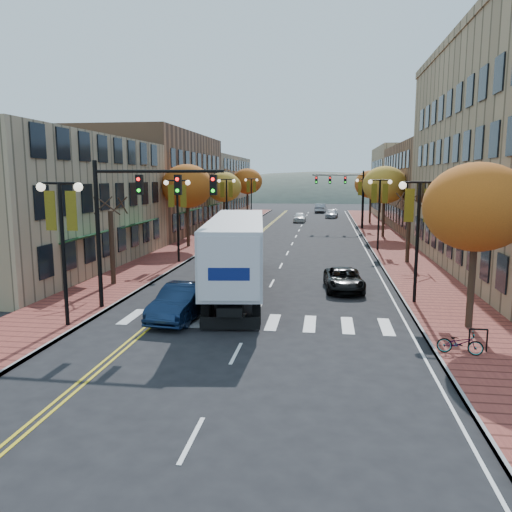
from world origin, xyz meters
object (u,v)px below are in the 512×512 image
(black_suv, at_px, (344,279))
(bicycle, at_px, (460,343))
(semi_truck, at_px, (238,247))
(navy_sedan, at_px, (182,302))

(black_suv, height_order, bicycle, black_suv)
(semi_truck, bearing_deg, bicycle, -52.32)
(semi_truck, relative_size, navy_sedan, 3.57)
(navy_sedan, bearing_deg, semi_truck, 82.18)
(navy_sedan, bearing_deg, bicycle, -11.43)
(semi_truck, distance_m, black_suv, 6.15)
(navy_sedan, relative_size, black_suv, 1.06)
(navy_sedan, height_order, black_suv, navy_sedan)
(black_suv, distance_m, bicycle, 10.77)
(navy_sedan, bearing_deg, black_suv, 48.43)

